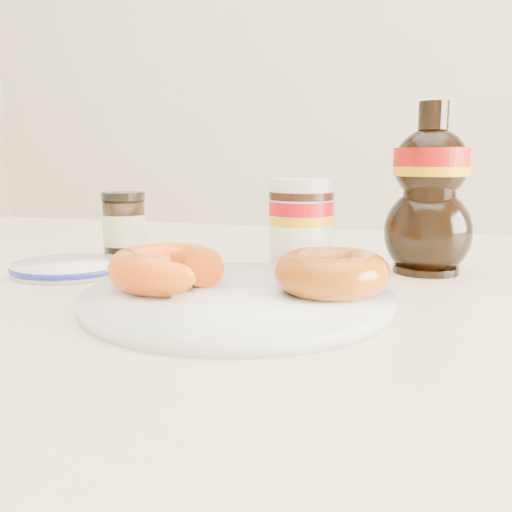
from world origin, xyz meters
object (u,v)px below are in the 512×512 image
(donut_bitten, at_px, (167,268))
(dark_jar, at_px, (124,227))
(blue_rim_saucer, at_px, (70,267))
(syrup_bottle, at_px, (430,189))
(nutella_jar, at_px, (301,221))
(plate, at_px, (238,298))
(dining_table, at_px, (247,355))
(donut_whole, at_px, (331,272))

(donut_bitten, height_order, dark_jar, dark_jar)
(donut_bitten, xyz_separation_m, blue_rim_saucer, (-0.16, 0.08, -0.02))
(blue_rim_saucer, bearing_deg, syrup_bottle, 18.63)
(donut_bitten, distance_m, syrup_bottle, 0.30)
(dark_jar, bearing_deg, nutella_jar, 2.00)
(donut_bitten, bearing_deg, plate, -14.21)
(nutella_jar, distance_m, blue_rim_saucer, 0.26)
(syrup_bottle, bearing_deg, dining_table, -151.95)
(syrup_bottle, xyz_separation_m, blue_rim_saucer, (-0.37, -0.12, -0.08))
(blue_rim_saucer, bearing_deg, dining_table, 9.09)
(dining_table, distance_m, dark_jar, 0.23)
(dark_jar, bearing_deg, syrup_bottle, 5.26)
(donut_whole, xyz_separation_m, blue_rim_saucer, (-0.30, 0.05, -0.02))
(dark_jar, distance_m, blue_rim_saucer, 0.10)
(donut_whole, height_order, syrup_bottle, syrup_bottle)
(nutella_jar, height_order, dark_jar, nutella_jar)
(dark_jar, bearing_deg, plate, -38.56)
(donut_whole, xyz_separation_m, syrup_bottle, (0.07, 0.18, 0.06))
(donut_bitten, height_order, syrup_bottle, syrup_bottle)
(nutella_jar, bearing_deg, plate, -94.24)
(dining_table, relative_size, donut_whole, 14.53)
(plate, bearing_deg, donut_bitten, -172.10)
(nutella_jar, bearing_deg, blue_rim_saucer, -156.99)
(donut_whole, bearing_deg, dining_table, 140.80)
(dining_table, bearing_deg, donut_bitten, -106.98)
(dining_table, height_order, plate, plate)
(plate, xyz_separation_m, syrup_bottle, (0.15, 0.20, 0.08))
(plate, distance_m, blue_rim_saucer, 0.23)
(plate, bearing_deg, dark_jar, 141.44)
(syrup_bottle, height_order, blue_rim_saucer, syrup_bottle)
(dining_table, distance_m, syrup_bottle, 0.27)
(dark_jar, height_order, blue_rim_saucer, dark_jar)
(donut_whole, distance_m, nutella_jar, 0.17)
(dining_table, xyz_separation_m, syrup_bottle, (0.18, 0.09, 0.17))
(blue_rim_saucer, bearing_deg, dark_jar, 81.04)
(donut_bitten, distance_m, blue_rim_saucer, 0.18)
(donut_whole, xyz_separation_m, dark_jar, (-0.28, 0.15, 0.01))
(dining_table, relative_size, plate, 5.31)
(nutella_jar, bearing_deg, syrup_bottle, 10.50)
(dining_table, xyz_separation_m, dark_jar, (-0.18, 0.06, 0.12))
(dining_table, distance_m, donut_whole, 0.18)
(donut_whole, distance_m, blue_rim_saucer, 0.30)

